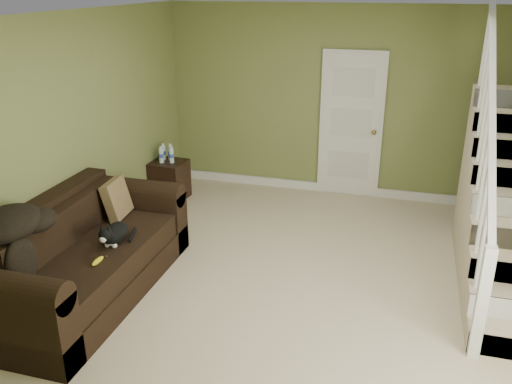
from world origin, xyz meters
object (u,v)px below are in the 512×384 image
Objects in this scene: sofa at (84,260)px; side_table at (169,179)px; cat at (114,234)px; banana at (98,261)px.

sofa is 3.12× the size of side_table.
sofa is at bearing -157.35° from cat.
banana is at bearing -84.02° from cat.
cat is at bearing -77.45° from side_table.
banana is at bearing -38.73° from sofa.
sofa is at bearing 143.29° from banana.
cat is (0.52, -2.36, 0.33)m from side_table.
cat is at bearing 24.14° from sofa.
sofa is at bearing -84.40° from side_table.
side_table is 4.55× the size of banana.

